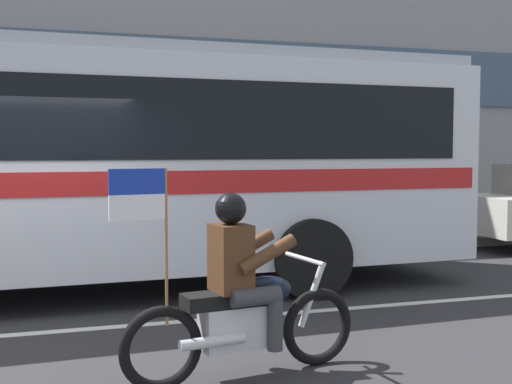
{
  "coord_description": "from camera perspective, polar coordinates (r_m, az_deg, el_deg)",
  "views": [
    {
      "loc": [
        0.37,
        -7.67,
        1.92
      ],
      "look_at": [
        2.64,
        -0.33,
        1.42
      ],
      "focal_mm": 45.62,
      "sensor_mm": 36.0,
      "label": 1
    }
  ],
  "objects": [
    {
      "name": "lane_center_stripe",
      "position": [
        7.33,
        -19.89,
        -11.64
      ],
      "size": [
        26.6,
        0.14,
        0.01
      ],
      "primitive_type": "cube",
      "color": "silver",
      "rests_on": "ground_plane"
    },
    {
      "name": "fire_hydrant",
      "position": [
        12.11,
        -20.87,
        -3.14
      ],
      "size": [
        0.22,
        0.3,
        0.75
      ],
      "color": "gold",
      "rests_on": "sidewalk_curb"
    },
    {
      "name": "motorcycle_with_rider",
      "position": [
        5.51,
        -1.29,
        -9.42
      ],
      "size": [
        2.18,
        0.71,
        1.78
      ],
      "color": "black",
      "rests_on": "ground_plane"
    },
    {
      "name": "sidewalk_curb",
      "position": [
        12.9,
        -18.73,
        -4.67
      ],
      "size": [
        28.0,
        3.8,
        0.15
      ],
      "primitive_type": "cube",
      "color": "gray",
      "rests_on": "ground_plane"
    },
    {
      "name": "ground_plane",
      "position": [
        7.91,
        -19.68,
        -10.53
      ],
      "size": [
        60.0,
        60.0,
        0.0
      ],
      "primitive_type": "plane",
      "color": "#2B2B2D"
    },
    {
      "name": "transit_bus",
      "position": [
        8.86,
        -16.74,
        3.35
      ],
      "size": [
        11.18,
        2.94,
        3.22
      ],
      "color": "silver",
      "rests_on": "ground_plane"
    }
  ]
}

